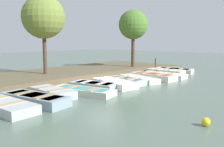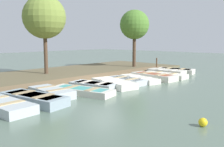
% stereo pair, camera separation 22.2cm
% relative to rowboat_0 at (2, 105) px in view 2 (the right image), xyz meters
% --- Properties ---
extents(ground_plane, '(80.00, 80.00, 0.00)m').
position_rel_rowboat_0_xyz_m(ground_plane, '(-1.24, 6.90, -0.19)').
color(ground_plane, '#566B5B').
extents(shore_bank, '(8.00, 24.00, 0.17)m').
position_rel_rowboat_0_xyz_m(shore_bank, '(-6.24, 6.90, -0.11)').
color(shore_bank, brown).
rests_on(shore_bank, ground_plane).
extents(dock_walkway, '(1.39, 18.43, 0.27)m').
position_rel_rowboat_0_xyz_m(dock_walkway, '(-2.72, 6.90, -0.06)').
color(dock_walkway, brown).
rests_on(dock_walkway, ground_plane).
extents(rowboat_0, '(3.39, 1.43, 0.39)m').
position_rel_rowboat_0_xyz_m(rowboat_0, '(0.00, 0.00, 0.00)').
color(rowboat_0, '#B2BCC1').
rests_on(rowboat_0, ground_plane).
extents(rowboat_1, '(3.49, 1.71, 0.44)m').
position_rel_rowboat_0_xyz_m(rowboat_1, '(0.04, 1.35, 0.02)').
color(rowboat_1, '#8C9EA8').
rests_on(rowboat_1, ground_plane).
extents(rowboat_2, '(2.68, 1.25, 0.43)m').
position_rel_rowboat_0_xyz_m(rowboat_2, '(-0.54, 2.65, 0.02)').
color(rowboat_2, '#B2BCC1').
rests_on(rowboat_2, ground_plane).
extents(rowboat_3, '(3.61, 1.91, 0.33)m').
position_rel_rowboat_0_xyz_m(rowboat_3, '(0.11, 4.07, -0.03)').
color(rowboat_3, beige).
rests_on(rowboat_3, ground_plane).
extents(rowboat_4, '(2.89, 1.79, 0.38)m').
position_rel_rowboat_0_xyz_m(rowboat_4, '(-0.46, 5.41, -0.01)').
color(rowboat_4, '#B2BCC1').
rests_on(rowboat_4, ground_plane).
extents(rowboat_5, '(3.33, 1.84, 0.39)m').
position_rel_rowboat_0_xyz_m(rowboat_5, '(-0.12, 6.73, 0.00)').
color(rowboat_5, silver).
rests_on(rowboat_5, ground_plane).
extents(rowboat_6, '(2.85, 1.30, 0.36)m').
position_rel_rowboat_0_xyz_m(rowboat_6, '(-0.22, 8.03, -0.02)').
color(rowboat_6, '#B2BCC1').
rests_on(rowboat_6, ground_plane).
extents(rowboat_7, '(3.30, 1.68, 0.34)m').
position_rel_rowboat_0_xyz_m(rowboat_7, '(-0.09, 9.22, -0.03)').
color(rowboat_7, silver).
rests_on(rowboat_7, ground_plane).
extents(rowboat_8, '(3.38, 1.46, 0.42)m').
position_rel_rowboat_0_xyz_m(rowboat_8, '(0.16, 10.59, 0.02)').
color(rowboat_8, beige).
rests_on(rowboat_8, ground_plane).
extents(rowboat_9, '(3.36, 1.38, 0.34)m').
position_rel_rowboat_0_xyz_m(rowboat_9, '(0.20, 11.93, -0.03)').
color(rowboat_9, silver).
rests_on(rowboat_9, ground_plane).
extents(rowboat_10, '(2.99, 1.41, 0.42)m').
position_rel_rowboat_0_xyz_m(rowboat_10, '(-0.44, 13.28, 0.02)').
color(rowboat_10, beige).
rests_on(rowboat_10, ground_plane).
extents(rowboat_11, '(3.15, 1.78, 0.40)m').
position_rel_rowboat_0_xyz_m(rowboat_11, '(-0.35, 14.60, 0.00)').
color(rowboat_11, silver).
rests_on(rowboat_11, ground_plane).
extents(mooring_post_far, '(0.12, 0.12, 1.13)m').
position_rel_rowboat_0_xyz_m(mooring_post_far, '(-2.64, 15.26, 0.38)').
color(mooring_post_far, brown).
rests_on(mooring_post_far, ground_plane).
extents(buoy, '(0.29, 0.29, 0.29)m').
position_rel_rowboat_0_xyz_m(buoy, '(6.71, 3.59, -0.05)').
color(buoy, yellow).
rests_on(buoy, ground_plane).
extents(park_tree_left, '(3.23, 3.23, 6.06)m').
position_rel_rowboat_0_xyz_m(park_tree_left, '(-6.87, 6.37, 4.23)').
color(park_tree_left, '#4C3828').
rests_on(park_tree_left, ground_plane).
extents(park_tree_center, '(2.77, 2.77, 5.56)m').
position_rel_rowboat_0_xyz_m(park_tree_center, '(-4.97, 14.89, 3.94)').
color(park_tree_center, '#4C3828').
rests_on(park_tree_center, ground_plane).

